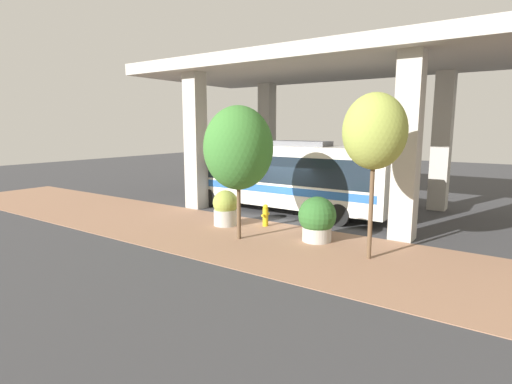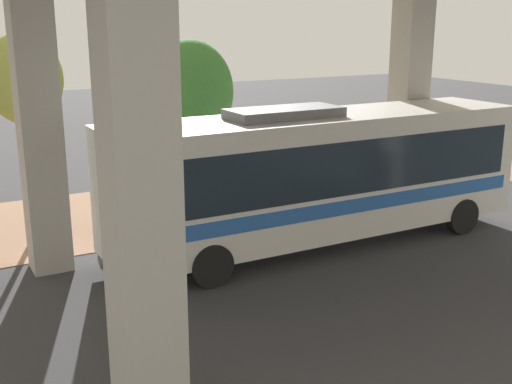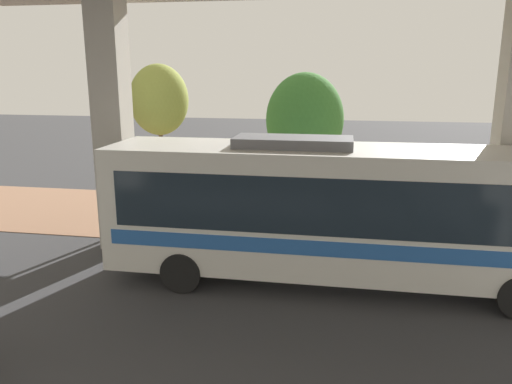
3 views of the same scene
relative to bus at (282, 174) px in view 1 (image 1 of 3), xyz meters
name	(u,v)px [view 1 (image 1 of 3)]	position (x,y,z in m)	size (l,w,h in m)	color
ground_plane	(277,223)	(-2.22, -1.12, -2.00)	(80.00, 80.00, 0.00)	#38383A
sidewalk_strip	(238,237)	(-5.22, -1.12, -1.99)	(6.00, 40.00, 0.02)	#936B51
overpass	(319,80)	(1.78, -1.12, 4.80)	(9.40, 18.95, 7.80)	#ADA89E
bus	(282,174)	(0.00, 0.00, 0.00)	(2.58, 11.35, 3.70)	silver
fire_hydrant	(265,215)	(-3.10, -1.04, -1.49)	(0.51, 0.24, 1.01)	gold
planter_front	(226,208)	(-3.96, 0.53, -1.21)	(1.13, 1.13, 1.60)	#ADA89E
planter_middle	(317,219)	(-3.92, -3.96, -1.12)	(1.46, 1.46, 1.76)	#ADA89E
street_tree_near	(375,132)	(-4.83, -6.33, 2.23)	(2.04, 2.04, 5.48)	brown
street_tree_far	(238,148)	(-5.39, -1.29, 1.58)	(2.68, 2.68, 5.20)	brown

